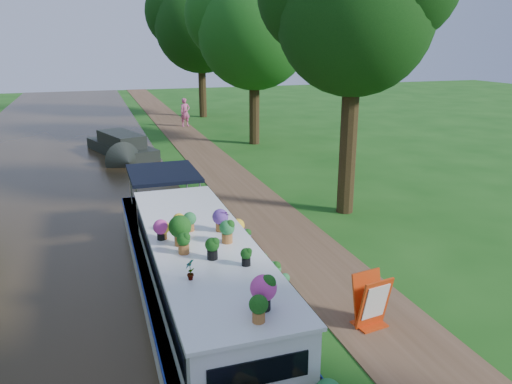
% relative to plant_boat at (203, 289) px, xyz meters
% --- Properties ---
extents(ground, '(100.00, 100.00, 0.00)m').
position_rel_plant_boat_xyz_m(ground, '(2.25, 2.47, -0.85)').
color(ground, '#174C13').
rests_on(ground, ground).
extents(canal_water, '(10.00, 100.00, 0.02)m').
position_rel_plant_boat_xyz_m(canal_water, '(-3.75, 2.47, -0.84)').
color(canal_water, black).
rests_on(canal_water, ground).
extents(towpath, '(2.20, 100.00, 0.03)m').
position_rel_plant_boat_xyz_m(towpath, '(3.45, 2.47, -0.84)').
color(towpath, brown).
rests_on(towpath, ground).
extents(plant_boat, '(2.29, 13.52, 2.30)m').
position_rel_plant_boat_xyz_m(plant_boat, '(0.00, 0.00, 0.00)').
color(plant_boat, white).
rests_on(plant_boat, canal_water).
extents(tree_near_overhang, '(5.52, 5.28, 8.99)m').
position_rel_plant_boat_xyz_m(tree_near_overhang, '(6.04, 5.53, 5.75)').
color(tree_near_overhang, black).
rests_on(tree_near_overhang, ground).
extents(tree_near_mid, '(6.90, 6.60, 9.40)m').
position_rel_plant_boat_xyz_m(tree_near_mid, '(6.73, 17.55, 5.58)').
color(tree_near_mid, black).
rests_on(tree_near_mid, ground).
extents(tree_near_far, '(7.59, 7.26, 10.30)m').
position_rel_plant_boat_xyz_m(tree_near_far, '(6.23, 28.56, 6.20)').
color(tree_near_far, black).
rests_on(tree_near_far, ground).
extents(second_boat, '(3.32, 6.32, 1.15)m').
position_rel_plant_boat_xyz_m(second_boat, '(-0.50, 16.61, -0.38)').
color(second_boat, black).
rests_on(second_boat, canal_water).
extents(sandwich_board, '(0.71, 0.64, 1.09)m').
position_rel_plant_boat_xyz_m(sandwich_board, '(3.18, -1.04, -0.33)').
color(sandwich_board, '#C0350D').
rests_on(sandwich_board, towpath).
extents(pedestrian_pink, '(0.77, 0.60, 1.86)m').
position_rel_plant_boat_xyz_m(pedestrian_pink, '(4.15, 24.41, 0.11)').
color(pedestrian_pink, '#C14F80').
rests_on(pedestrian_pink, towpath).
extents(verge_plant, '(0.44, 0.41, 0.39)m').
position_rel_plant_boat_xyz_m(verge_plant, '(1.77, 7.47, -0.66)').
color(verge_plant, '#2D7021').
rests_on(verge_plant, ground).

